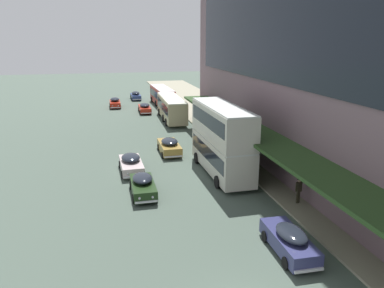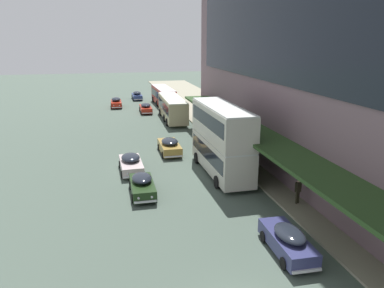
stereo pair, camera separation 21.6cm
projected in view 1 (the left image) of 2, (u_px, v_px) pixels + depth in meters
transit_bus_kerbside_front at (171, 107)px, 52.89m from camera, size 3.00×11.34×3.26m
transit_bus_kerbside_rear at (222, 138)px, 31.34m from camera, size 2.96×9.78×5.91m
transit_bus_kerbside_far at (162, 95)px, 64.87m from camera, size 3.02×10.86×3.09m
sedan_oncoming_front at (115, 103)px, 63.08m from camera, size 1.87×4.62×1.66m
sedan_second_near at (169, 146)px, 37.65m from camera, size 1.97×4.76×1.60m
sedan_lead_near at (145, 108)px, 58.59m from camera, size 1.87×5.01×1.50m
sedan_second_mid at (136, 96)px, 71.17m from camera, size 1.84×4.83×1.60m
sedan_trailing_mid at (143, 185)px, 27.68m from camera, size 1.80×4.37×1.52m
sedan_oncoming_rear at (289, 240)px, 20.07m from camera, size 1.83×4.61×1.55m
sedan_lead_mid at (131, 163)px, 32.47m from camera, size 2.02×4.64×1.53m
pedestrian_at_kerb at (299, 189)px, 25.84m from camera, size 0.59×0.35×1.86m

